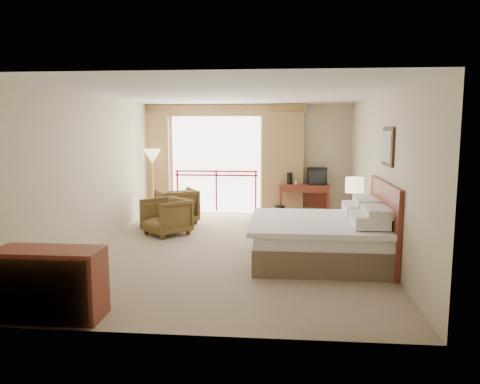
# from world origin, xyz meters

# --- Properties ---
(floor) EXTENTS (7.00, 7.00, 0.00)m
(floor) POSITION_xyz_m (0.00, 0.00, 0.00)
(floor) COLOR gray
(floor) RESTS_ON ground
(ceiling) EXTENTS (7.00, 7.00, 0.00)m
(ceiling) POSITION_xyz_m (0.00, 0.00, 2.70)
(ceiling) COLOR white
(ceiling) RESTS_ON wall_back
(wall_back) EXTENTS (5.00, 0.00, 5.00)m
(wall_back) POSITION_xyz_m (0.00, 3.50, 1.35)
(wall_back) COLOR beige
(wall_back) RESTS_ON ground
(wall_front) EXTENTS (5.00, 0.00, 5.00)m
(wall_front) POSITION_xyz_m (0.00, -3.50, 1.35)
(wall_front) COLOR beige
(wall_front) RESTS_ON ground
(wall_left) EXTENTS (0.00, 7.00, 7.00)m
(wall_left) POSITION_xyz_m (-2.50, 0.00, 1.35)
(wall_left) COLOR beige
(wall_left) RESTS_ON ground
(wall_right) EXTENTS (0.00, 7.00, 7.00)m
(wall_right) POSITION_xyz_m (2.50, 0.00, 1.35)
(wall_right) COLOR beige
(wall_right) RESTS_ON ground
(balcony_door) EXTENTS (2.40, 0.00, 2.40)m
(balcony_door) POSITION_xyz_m (-0.80, 3.48, 1.20)
(balcony_door) COLOR white
(balcony_door) RESTS_ON wall_back
(balcony_railing) EXTENTS (2.09, 0.03, 1.02)m
(balcony_railing) POSITION_xyz_m (-0.80, 3.46, 0.81)
(balcony_railing) COLOR #A60E15
(balcony_railing) RESTS_ON wall_back
(curtain_left) EXTENTS (1.00, 0.26, 2.50)m
(curtain_left) POSITION_xyz_m (-2.45, 3.35, 1.25)
(curtain_left) COLOR olive
(curtain_left) RESTS_ON wall_back
(curtain_right) EXTENTS (1.00, 0.26, 2.50)m
(curtain_right) POSITION_xyz_m (0.85, 3.35, 1.25)
(curtain_right) COLOR olive
(curtain_right) RESTS_ON wall_back
(valance) EXTENTS (4.40, 0.22, 0.28)m
(valance) POSITION_xyz_m (-0.80, 3.38, 2.55)
(valance) COLOR olive
(valance) RESTS_ON wall_back
(hvac_vent) EXTENTS (0.50, 0.04, 0.50)m
(hvac_vent) POSITION_xyz_m (1.30, 3.47, 2.35)
(hvac_vent) COLOR silver
(hvac_vent) RESTS_ON wall_back
(bed) EXTENTS (2.13, 2.06, 0.97)m
(bed) POSITION_xyz_m (1.50, -0.60, 0.38)
(bed) COLOR brown
(bed) RESTS_ON floor
(headboard) EXTENTS (0.06, 2.10, 1.30)m
(headboard) POSITION_xyz_m (2.46, -0.60, 0.65)
(headboard) COLOR maroon
(headboard) RESTS_ON wall_right
(framed_art) EXTENTS (0.04, 0.72, 0.60)m
(framed_art) POSITION_xyz_m (2.47, -0.60, 1.85)
(framed_art) COLOR black
(framed_art) RESTS_ON wall_right
(nightstand) EXTENTS (0.46, 0.54, 0.61)m
(nightstand) POSITION_xyz_m (2.18, 0.62, 0.31)
(nightstand) COLOR maroon
(nightstand) RESTS_ON floor
(table_lamp) EXTENTS (0.34, 0.34, 0.59)m
(table_lamp) POSITION_xyz_m (2.18, 0.67, 1.07)
(table_lamp) COLOR tan
(table_lamp) RESTS_ON nightstand
(phone) EXTENTS (0.18, 0.15, 0.07)m
(phone) POSITION_xyz_m (2.13, 0.47, 0.65)
(phone) COLOR black
(phone) RESTS_ON nightstand
(desk) EXTENTS (1.20, 0.58, 0.79)m
(desk) POSITION_xyz_m (1.37, 3.21, 0.61)
(desk) COLOR maroon
(desk) RESTS_ON floor
(tv) EXTENTS (0.45, 0.35, 0.41)m
(tv) POSITION_xyz_m (1.67, 3.15, 0.99)
(tv) COLOR black
(tv) RESTS_ON desk
(coffee_maker) EXTENTS (0.16, 0.16, 0.28)m
(coffee_maker) POSITION_xyz_m (1.02, 3.16, 0.92)
(coffee_maker) COLOR black
(coffee_maker) RESTS_ON desk
(cup) EXTENTS (0.08, 0.08, 0.10)m
(cup) POSITION_xyz_m (1.17, 3.11, 0.83)
(cup) COLOR white
(cup) RESTS_ON desk
(wastebasket) EXTENTS (0.26, 0.26, 0.31)m
(wastebasket) POSITION_xyz_m (0.79, 2.81, 0.16)
(wastebasket) COLOR black
(wastebasket) RESTS_ON floor
(armchair_far) EXTENTS (1.15, 1.16, 0.78)m
(armchair_far) POSITION_xyz_m (-1.52, 2.16, 0.00)
(armchair_far) COLOR #4C3A1C
(armchair_far) RESTS_ON floor
(armchair_near) EXTENTS (1.12, 1.12, 0.73)m
(armchair_near) POSITION_xyz_m (-1.47, 0.99, 0.00)
(armchair_near) COLOR #4C3A1C
(armchair_near) RESTS_ON floor
(side_table) EXTENTS (0.44, 0.44, 0.48)m
(side_table) POSITION_xyz_m (-1.89, 1.62, 0.33)
(side_table) COLOR black
(side_table) RESTS_ON floor
(book) EXTENTS (0.19, 0.24, 0.02)m
(book) POSITION_xyz_m (-1.89, 1.62, 0.48)
(book) COLOR white
(book) RESTS_ON side_table
(floor_lamp) EXTENTS (0.41, 0.41, 1.63)m
(floor_lamp) POSITION_xyz_m (-2.24, 2.82, 1.40)
(floor_lamp) COLOR tan
(floor_lamp) RESTS_ON floor
(dresser) EXTENTS (1.20, 0.51, 0.80)m
(dresser) POSITION_xyz_m (-1.76, -3.19, 0.40)
(dresser) COLOR maroon
(dresser) RESTS_ON floor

